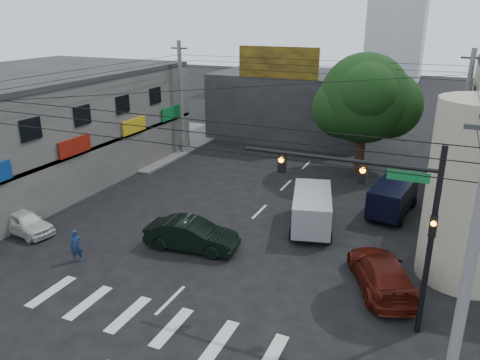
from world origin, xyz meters
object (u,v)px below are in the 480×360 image
Objects in this scene: street_tree at (365,99)px; utility_pole_far_left at (181,99)px; maroon_sedan at (382,273)px; traffic_officer at (76,246)px; utility_pole_near_right at (468,275)px; utility_pole_far_right at (463,122)px; navy_van at (393,198)px; dark_sedan at (192,235)px; traffic_gantry at (384,205)px; white_compact at (25,222)px; silver_minivan at (312,211)px.

utility_pole_far_left reaches higher than street_tree.
maroon_sedan is 14.02m from traffic_officer.
utility_pole_near_right is 1.00× the size of utility_pole_far_right.
utility_pole_near_right is 1.84× the size of navy_van.
dark_sedan is at bearing -129.00° from utility_pole_far_right.
maroon_sedan is (18.30, -14.53, -3.86)m from utility_pole_far_left.
dark_sedan is (-11.89, -14.69, -3.83)m from utility_pole_far_right.
traffic_officer is at bearing -9.43° from maroon_sedan.
utility_pole_far_left is at bearing 79.02° from navy_van.
street_tree is at bearing -24.73° from dark_sedan.
utility_pole_far_right is 1.84× the size of navy_van.
traffic_gantry is at bearing -109.86° from dark_sedan.
traffic_gantry is 0.78× the size of utility_pole_far_left.
utility_pole_far_left reaches higher than dark_sedan.
dark_sedan is 1.26× the size of white_compact.
utility_pole_far_left is at bearing 39.60° from silver_minivan.
utility_pole_near_right and utility_pole_far_right have the same top height.
street_tree reaches higher than dark_sedan.
utility_pole_near_right is at bearing -73.18° from street_tree.
dark_sedan is at bearing 165.90° from traffic_gantry.
utility_pole_near_right is 15.29m from navy_van.
navy_van is at bearing 8.75° from traffic_officer.
street_tree is 5.41× the size of traffic_officer.
navy_van is (-3.26, -6.02, -3.64)m from utility_pole_far_right.
dark_sedan is 0.88× the size of maroon_sedan.
street_tree is 23.42m from white_compact.
traffic_gantry is 10.34m from dark_sedan.
utility_pole_far_right is (6.50, -1.00, -0.87)m from street_tree.
street_tree is 1.70× the size of silver_minivan.
utility_pole_far_left reaches higher than traffic_officer.
utility_pole_far_left is 18.99m from traffic_officer.
utility_pole_far_right reaches higher than silver_minivan.
utility_pole_far_left is at bearing -176.05° from street_tree.
maroon_sedan is at bearing -168.46° from navy_van.
utility_pole_near_right is 29.35m from utility_pole_far_left.
utility_pole_far_left is 1.84× the size of navy_van.
utility_pole_far_right is at bearing -8.75° from street_tree.
utility_pole_far_left is (-18.32, 17.00, -0.23)m from traffic_gantry.
maroon_sedan is 8.54m from navy_van.
utility_pole_far_right is 5.72× the size of traffic_officer.
maroon_sedan is (-2.70, 5.97, -3.86)m from utility_pole_near_right.
street_tree reaches higher than white_compact.
street_tree is at bearing 106.82° from utility_pole_near_right.
utility_pole_far_right is at bearing -20.71° from navy_van.
navy_van is at bearing -18.74° from utility_pole_far_left.
street_tree is 16.68m from maroon_sedan.
silver_minivan is at bearing -93.00° from street_tree.
traffic_gantry is 0.78× the size of utility_pole_near_right.
navy_van is at bearing -50.38° from white_compact.
utility_pole_far_left is at bearing 135.69° from utility_pole_near_right.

